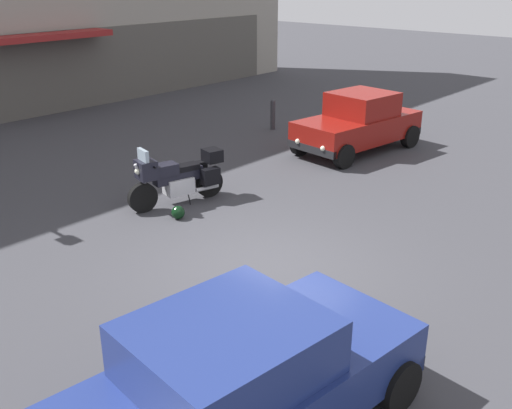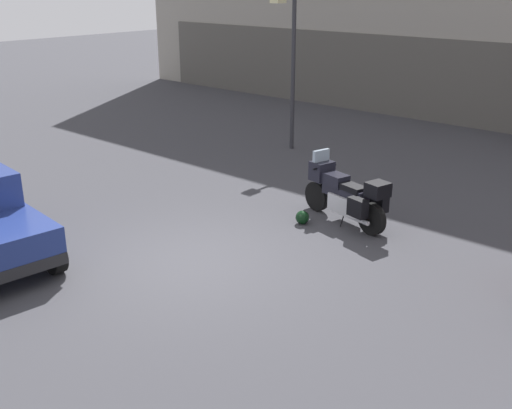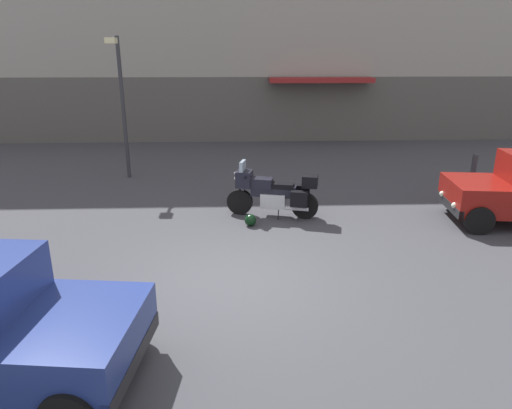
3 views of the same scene
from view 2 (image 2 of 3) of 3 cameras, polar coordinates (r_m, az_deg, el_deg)
name	(u,v)px [view 2 (image 2 of 3)]	position (r m, az deg, el deg)	size (l,w,h in m)	color
ground_plane	(187,262)	(10.88, -6.43, -5.37)	(80.00, 80.00, 0.00)	#38383D
motorcycle	(345,194)	(12.44, 8.33, 1.01)	(2.23, 1.03, 1.36)	black
helmet	(302,217)	(12.43, 4.34, -1.21)	(0.28, 0.28, 0.28)	black
streetlamp_curbside	(290,56)	(17.43, 3.18, 13.63)	(0.28, 0.94, 4.31)	#2D2D33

